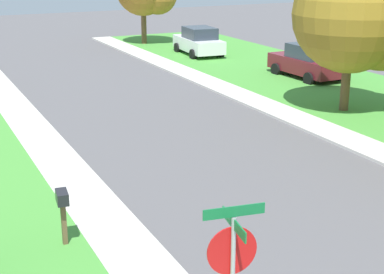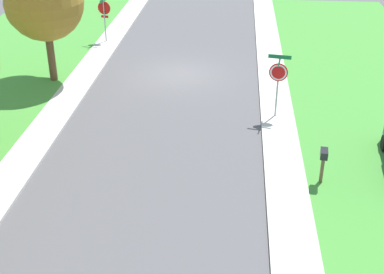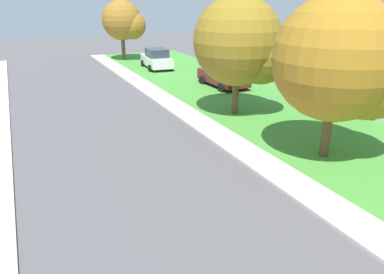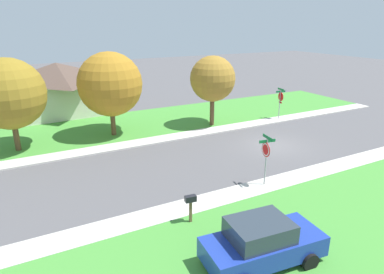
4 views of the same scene
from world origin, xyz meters
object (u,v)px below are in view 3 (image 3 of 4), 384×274
Objects in this scene: car_maroon_far_down_street at (224,75)px; tree_sidewalk_far at (124,22)px; tree_across_left at (345,63)px; tree_sidewalk_near at (244,44)px; car_white_kerbside_mid at (157,59)px.

car_maroon_far_down_street is 0.77× the size of tree_sidewalk_far.
car_maroon_far_down_street is 0.70× the size of tree_across_left.
tree_across_left is 6.52m from tree_sidewalk_near.
tree_sidewalk_far is (-0.88, 26.56, -0.07)m from tree_across_left.
tree_across_left reaches higher than car_white_kerbside_mid.
car_maroon_far_down_street is at bearing -78.01° from car_white_kerbside_mid.
tree_across_left is at bearing -99.44° from car_maroon_far_down_street.
tree_across_left is 1.01× the size of tree_sidewalk_near.
car_white_kerbside_mid is 0.78× the size of tree_sidewalk_far.
car_maroon_far_down_street is at bearing 80.56° from tree_across_left.
tree_sidewalk_far is at bearing 91.89° from tree_across_left.
tree_sidewalk_near is (-0.22, 6.52, -0.03)m from tree_across_left.
tree_across_left is 1.10× the size of tree_sidewalk_far.
tree_sidewalk_far is at bearing 91.86° from tree_sidewalk_near.
car_white_kerbside_mid is at bearing -78.20° from tree_sidewalk_far.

